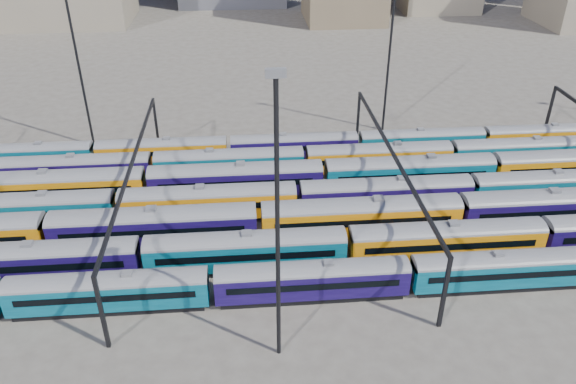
{
  "coord_description": "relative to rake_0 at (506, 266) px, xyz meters",
  "views": [
    {
      "loc": [
        -7.22,
        -57.2,
        37.09
      ],
      "look_at": [
        -2.27,
        0.5,
        3.0
      ],
      "focal_mm": 35.0,
      "sensor_mm": 36.0,
      "label": 1
    }
  ],
  "objects": [
    {
      "name": "rake_6",
      "position": [
        -36.92,
        30.0,
        -0.1
      ],
      "size": [
        129.89,
        2.72,
        4.56
      ],
      "color": "black",
      "rests_on": "ground"
    },
    {
      "name": "rake_2",
      "position": [
        -12.62,
        10.0,
        0.48
      ],
      "size": [
        160.24,
        3.34,
        5.65
      ],
      "color": "black",
      "rests_on": "ground"
    },
    {
      "name": "rake_0",
      "position": [
        0.0,
        0.0,
        0.0
      ],
      "size": [
        135.11,
        2.82,
        4.74
      ],
      "color": "black",
      "rests_on": "ground"
    },
    {
      "name": "mast_2",
      "position": [
        -23.12,
        -7.0,
        11.48
      ],
      "size": [
        1.4,
        0.5,
        25.6
      ],
      "color": "black",
      "rests_on": "ground"
    },
    {
      "name": "ground",
      "position": [
        -18.12,
        15.0,
        -2.49
      ],
      "size": [
        500.0,
        500.0,
        0.0
      ],
      "primitive_type": "plane",
      "color": "#433E39",
      "rests_on": "ground"
    },
    {
      "name": "gantry_2",
      "position": [
        -8.12,
        15.0,
        4.3
      ],
      "size": [
        0.35,
        40.35,
        8.03
      ],
      "color": "black",
      "rests_on": "ground"
    },
    {
      "name": "gantry_1",
      "position": [
        -38.12,
        15.0,
        4.3
      ],
      "size": [
        0.35,
        40.35,
        8.03
      ],
      "color": "black",
      "rests_on": "ground"
    },
    {
      "name": "mast_1",
      "position": [
        -48.12,
        37.0,
        11.48
      ],
      "size": [
        1.4,
        0.5,
        25.6
      ],
      "color": "black",
      "rests_on": "ground"
    },
    {
      "name": "rake_3",
      "position": [
        -8.56,
        15.0,
        0.26
      ],
      "size": [
        148.73,
        3.11,
        5.23
      ],
      "color": "black",
      "rests_on": "ground"
    },
    {
      "name": "rake_5",
      "position": [
        -17.29,
        25.0,
        0.13
      ],
      "size": [
        121.48,
        2.96,
        4.99
      ],
      "color": "black",
      "rests_on": "ground"
    },
    {
      "name": "rake_1",
      "position": [
        -4.39,
        5.0,
        0.25
      ],
      "size": [
        105.85,
        3.1,
        5.22
      ],
      "color": "black",
      "rests_on": "ground"
    },
    {
      "name": "mast_3",
      "position": [
        -3.12,
        39.0,
        11.48
      ],
      "size": [
        1.4,
        0.5,
        25.6
      ],
      "color": "black",
      "rests_on": "ground"
    },
    {
      "name": "rake_4",
      "position": [
        -26.6,
        20.0,
        0.39
      ],
      "size": [
        111.01,
        3.25,
        5.48
      ],
      "color": "black",
      "rests_on": "ground"
    }
  ]
}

